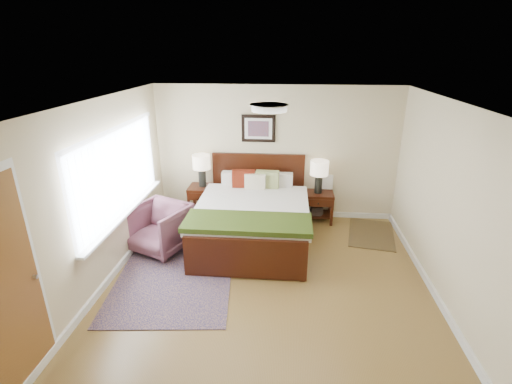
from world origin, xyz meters
TOP-DOWN VIEW (x-y plane):
  - floor at (0.00, 0.00)m, footprint 5.00×5.00m
  - back_wall at (0.00, 2.50)m, footprint 4.50×0.04m
  - front_wall at (0.00, -2.50)m, footprint 4.50×0.04m
  - left_wall at (-2.25, 0.00)m, footprint 0.04×5.00m
  - right_wall at (2.25, 0.00)m, footprint 0.04×5.00m
  - ceiling at (0.00, 0.00)m, footprint 4.50×5.00m
  - window at (-2.20, 0.70)m, footprint 0.11×2.72m
  - door at (-2.23, -1.75)m, footprint 0.06×1.00m
  - ceil_fixture at (0.00, 0.00)m, footprint 0.44×0.44m
  - bed at (-0.33, 1.38)m, footprint 1.87×2.28m
  - wall_art at (-0.33, 2.47)m, footprint 0.62×0.05m
  - nightstand_left at (-1.38, 2.25)m, footprint 0.53×0.48m
  - nightstand_right at (0.81, 2.26)m, footprint 0.58×0.44m
  - lamp_left at (-1.38, 2.27)m, footprint 0.33×0.33m
  - lamp_right at (0.81, 2.27)m, footprint 0.33×0.33m
  - armchair at (-1.80, 0.95)m, footprint 1.09×1.10m
  - rug_persian at (-1.35, 0.24)m, footprint 1.83×2.43m
  - rug_navy at (1.75, 1.80)m, footprint 0.95×1.26m

SIDE VIEW (x-z plane):
  - floor at x=0.00m, z-range 0.00..0.00m
  - rug_persian at x=-1.35m, z-range 0.00..0.01m
  - rug_navy at x=1.75m, z-range 0.00..0.01m
  - nightstand_right at x=0.81m, z-range 0.07..0.64m
  - armchair at x=-1.80m, z-range 0.00..0.77m
  - nightstand_left at x=-1.38m, z-range 0.19..0.82m
  - bed at x=-0.33m, z-range -0.05..1.18m
  - lamp_right at x=0.81m, z-range 0.70..1.31m
  - lamp_left at x=-1.38m, z-range 0.75..1.36m
  - door at x=-2.23m, z-range -0.02..2.16m
  - back_wall at x=0.00m, z-range 0.00..2.50m
  - front_wall at x=0.00m, z-range 0.00..2.50m
  - left_wall at x=-2.25m, z-range 0.00..2.50m
  - right_wall at x=2.25m, z-range 0.00..2.50m
  - window at x=-2.20m, z-range 0.72..2.04m
  - wall_art at x=-0.33m, z-range 1.47..1.97m
  - ceil_fixture at x=0.00m, z-range 2.43..2.50m
  - ceiling at x=0.00m, z-range 2.49..2.51m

